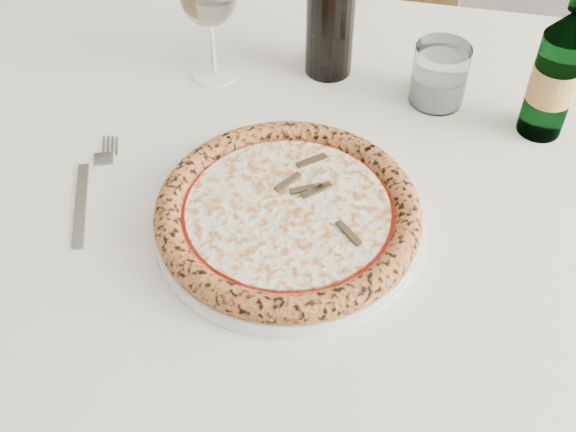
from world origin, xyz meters
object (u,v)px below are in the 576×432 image
dining_table (299,215)px  tumbler (439,78)px  chair_far (358,9)px  plate (288,222)px  beer_bottle (556,74)px  pizza (288,212)px

dining_table → tumbler: (0.17, 0.18, 0.12)m
chair_far → plate: bearing=-91.3°
chair_far → tumbler: bearing=-76.2°
chair_far → plate: size_ratio=2.91×
tumbler → beer_bottle: (0.14, -0.05, 0.05)m
pizza → dining_table: bearing=90.0°
dining_table → tumbler: size_ratio=18.08×
chair_far → tumbler: (0.15, -0.61, 0.26)m
dining_table → pizza: pizza is taller
chair_far → beer_bottle: (0.29, -0.65, 0.32)m
dining_table → beer_bottle: bearing=23.3°
pizza → chair_far: bearing=88.7°
tumbler → beer_bottle: 0.16m
dining_table → chair_far: chair_far is taller
tumbler → beer_bottle: beer_bottle is taller
chair_far → beer_bottle: bearing=-66.0°
chair_far → pizza: chair_far is taller
tumbler → beer_bottle: bearing=-17.8°
beer_bottle → pizza: bearing=-143.1°
tumbler → dining_table: bearing=-133.6°
chair_far → beer_bottle: size_ratio=4.03×
dining_table → pizza: size_ratio=4.99×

